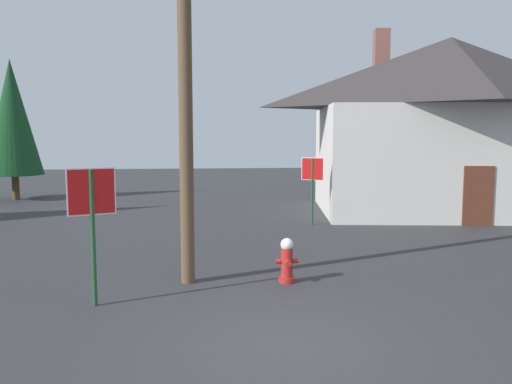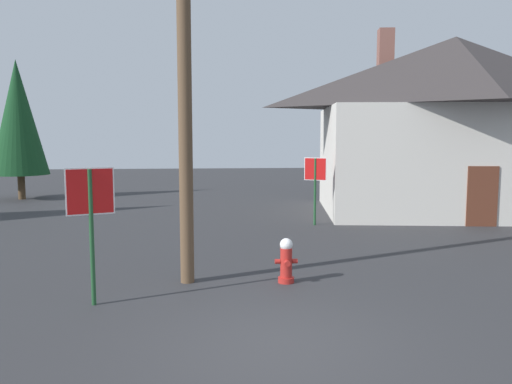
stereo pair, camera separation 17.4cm
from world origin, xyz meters
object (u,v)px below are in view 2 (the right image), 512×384
at_px(house, 453,122).
at_px(utility_pole, 184,44).
at_px(stop_sign_far, 315,177).
at_px(fire_hydrant, 286,261).
at_px(stop_sign_near, 91,207).
at_px(pine_tree_mid_left, 18,118).

bearing_deg(house, utility_pole, -137.94).
bearing_deg(stop_sign_far, fire_hydrant, -106.44).
height_order(stop_sign_near, utility_pole, utility_pole).
relative_size(fire_hydrant, pine_tree_mid_left, 0.14).
relative_size(utility_pole, stop_sign_far, 4.07).
bearing_deg(stop_sign_near, utility_pole, 39.03).
xyz_separation_m(fire_hydrant, pine_tree_mid_left, (-10.38, 14.87, 3.37)).
bearing_deg(house, pine_tree_mid_left, 162.46).
bearing_deg(pine_tree_mid_left, stop_sign_far, -33.58).
distance_m(stop_sign_near, utility_pole, 3.66).
height_order(utility_pole, house, utility_pole).
relative_size(stop_sign_near, fire_hydrant, 2.66).
distance_m(fire_hydrant, utility_pole, 4.79).
distance_m(utility_pole, stop_sign_far, 8.23).
relative_size(stop_sign_near, stop_sign_far, 1.08).
xyz_separation_m(fire_hydrant, house, (7.84, 9.11, 3.05)).
distance_m(utility_pole, house, 13.34).
xyz_separation_m(house, pine_tree_mid_left, (-18.22, 5.76, 0.32)).
height_order(fire_hydrant, stop_sign_far, stop_sign_far).
xyz_separation_m(stop_sign_near, fire_hydrant, (3.62, 1.08, -1.31)).
bearing_deg(utility_pole, stop_sign_far, 58.31).
relative_size(fire_hydrant, utility_pole, 0.10).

